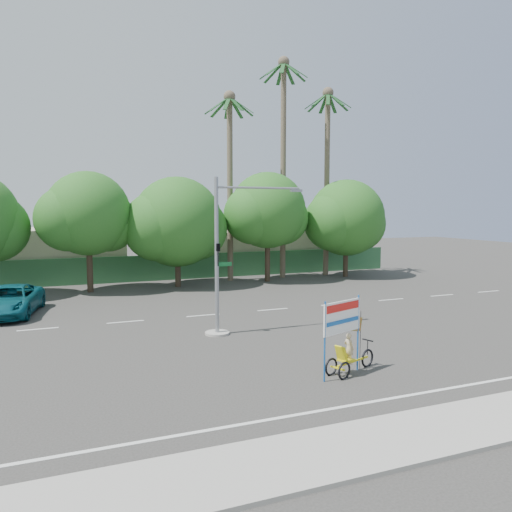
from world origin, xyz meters
name	(u,v)px	position (x,y,z in m)	size (l,w,h in m)	color
ground	(309,352)	(0.00, 0.00, 0.00)	(120.00, 120.00, 0.00)	#33302D
sidewalk_near	(448,428)	(0.00, -7.50, 0.06)	(50.00, 2.40, 0.12)	gray
fence	(180,267)	(0.00, 21.50, 1.00)	(38.00, 0.08, 2.00)	#336B3D
building_left	(43,254)	(-10.00, 26.00, 2.00)	(12.00, 8.00, 4.00)	beige
building_right	(253,249)	(8.00, 26.00, 1.80)	(14.00, 8.00, 3.60)	beige
tree_left	(87,217)	(-7.05, 18.00, 5.06)	(6.66, 5.60, 8.07)	#473828
tree_center	(176,224)	(-1.05, 18.00, 4.47)	(7.62, 6.40, 7.85)	#473828
tree_right	(267,213)	(5.95, 18.00, 5.24)	(6.90, 5.80, 8.36)	#473828
tree_far_right	(346,220)	(12.95, 18.00, 4.64)	(7.38, 6.20, 7.94)	#473828
palm_tall	(283,147)	(8.00, 19.50, 10.46)	(3.73, 3.79, 17.45)	#70604C
palm_mid	(327,162)	(12.00, 19.50, 9.40)	(3.73, 3.79, 15.45)	#70604C
palm_short	(230,166)	(3.50, 19.50, 8.86)	(3.73, 3.79, 14.45)	#70604C
traffic_signal	(223,269)	(-2.20, 3.98, 2.92)	(4.72, 1.10, 7.00)	gray
trike_billboard	(347,343)	(-0.04, -2.78, 1.09)	(2.60, 1.19, 2.70)	black
pickup_truck	(10,301)	(-11.42, 11.86, 0.78)	(2.60, 5.63, 1.57)	#0D5561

